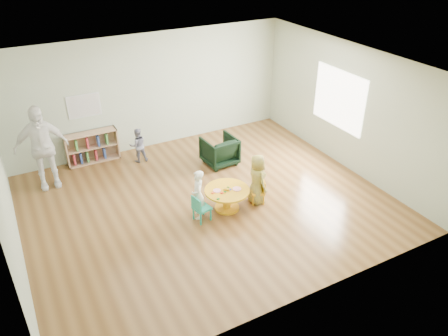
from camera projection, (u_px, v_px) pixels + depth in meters
name	position (u px, v px, depth m)	size (l,w,h in m)	color
room	(206.00, 116.00, 7.96)	(7.10, 7.00, 2.80)	brown
activity_table	(227.00, 195.00, 8.55)	(0.88, 0.88, 0.49)	orange
kid_chair_left	(200.00, 208.00, 8.21)	(0.34, 0.34, 0.55)	#1B997D
kid_chair_right	(260.00, 191.00, 8.77)	(0.34, 0.34, 0.50)	orange
bookshelf	(91.00, 147.00, 10.24)	(1.20, 0.30, 0.75)	#A47B5B
alphabet_poster	(84.00, 106.00, 9.85)	(0.74, 0.01, 0.54)	silver
armchair	(220.00, 151.00, 10.14)	(0.72, 0.74, 0.67)	black
child_left	(198.00, 195.00, 8.22)	(0.37, 0.24, 1.00)	white
child_right	(257.00, 179.00, 8.65)	(0.52, 0.34, 1.06)	yellow
toddler	(138.00, 145.00, 10.20)	(0.41, 0.32, 0.84)	#181A3C
adult_caretaker	(42.00, 148.00, 9.00)	(1.08, 0.45, 1.84)	white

